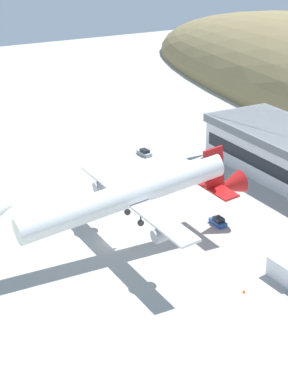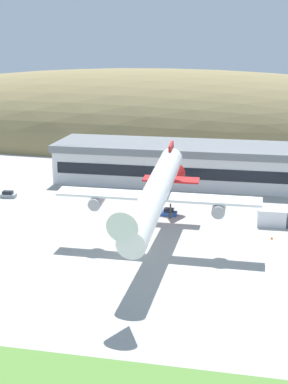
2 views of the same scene
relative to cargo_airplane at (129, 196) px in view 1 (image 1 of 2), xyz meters
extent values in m
plane|color=#ADAAA3|center=(-3.97, -1.73, -10.61)|extent=(374.26, 374.26, 0.00)
cylinder|color=white|center=(0.00, -1.01, 0.19)|extent=(4.49, 38.66, 8.93)
cone|color=red|center=(0.00, 20.96, -2.38)|extent=(4.40, 6.31, 5.05)
cube|color=red|center=(0.00, 17.39, 1.88)|extent=(0.50, 4.91, 8.10)
cube|color=red|center=(0.00, 17.62, -1.99)|extent=(11.68, 3.16, 0.72)
cube|color=white|center=(0.00, 0.90, -0.82)|extent=(36.77, 3.63, 0.87)
cylinder|color=#9E9EA3|center=(-11.03, 0.36, -2.30)|extent=(2.30, 3.84, 2.70)
cylinder|color=#9E9EA3|center=(11.03, 0.36, -2.30)|extent=(2.30, 3.84, 2.70)
cylinder|color=#2D2D2D|center=(-2.47, 0.90, -3.15)|extent=(0.28, 0.28, 2.20)
cylinder|color=#2D2D2D|center=(-2.47, 0.90, -4.25)|extent=(0.45, 1.10, 1.10)
cylinder|color=#2D2D2D|center=(2.47, 0.90, -3.15)|extent=(0.28, 0.28, 2.20)
cylinder|color=#2D2D2D|center=(2.47, 0.90, -4.25)|extent=(0.45, 1.10, 1.10)
cylinder|color=#2D2D2D|center=(0.00, -14.36, -1.25)|extent=(0.22, 0.22, 1.98)
cylinder|color=#2D2D2D|center=(0.00, -14.36, -2.24)|extent=(0.30, 0.82, 0.82)
cube|color=#264C99|center=(-0.84, 19.56, -10.16)|extent=(3.83, 1.88, 0.90)
cube|color=black|center=(-0.65, 19.56, -9.34)|extent=(2.12, 1.57, 0.74)
cube|color=#999EA3|center=(-41.03, 25.53, -10.18)|extent=(4.48, 2.19, 0.85)
cube|color=black|center=(-40.81, 25.55, -9.41)|extent=(2.51, 1.74, 0.70)
cube|color=silver|center=(20.84, 17.32, -8.92)|extent=(5.79, 2.64, 3.38)
cube|color=orange|center=(20.78, 9.52, -10.60)|extent=(0.52, 0.52, 0.03)
cone|color=orange|center=(20.78, 9.52, -10.31)|extent=(0.40, 0.40, 0.55)
camera|label=1|loc=(88.72, -45.88, 44.89)|focal=60.00mm
camera|label=2|loc=(15.88, -88.80, 26.16)|focal=50.00mm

